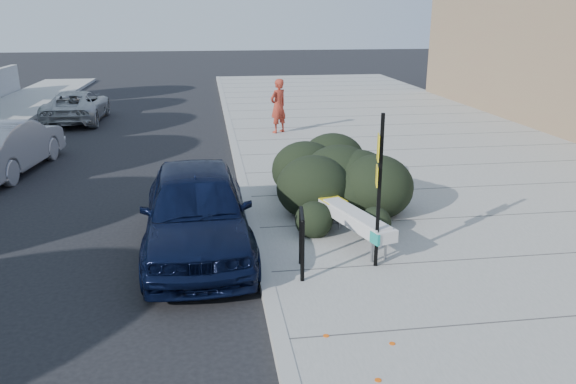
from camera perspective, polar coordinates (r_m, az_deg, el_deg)
name	(u,v)px	position (r m, az deg, el deg)	size (l,w,h in m)	color
ground	(265,281)	(9.32, -2.38, -8.99)	(120.00, 120.00, 0.00)	black
sidewalk_near	(458,178)	(15.32, 16.87, 1.36)	(11.20, 50.00, 0.15)	gray
curb_near	(244,187)	(13.93, -4.53, 0.53)	(0.22, 50.00, 0.17)	#9E9E99
bench	(355,219)	(10.20, 6.83, -2.77)	(0.99, 2.10, 0.62)	gray
bike_rack	(302,237)	(9.02, 1.41, -4.55)	(0.15, 0.70, 1.03)	black
sign_post	(379,182)	(9.08, 9.19, 1.00)	(0.13, 0.29, 2.57)	black
hedge	(341,169)	(12.34, 5.40, 2.32)	(2.07, 4.14, 1.55)	black
sedan_navy	(197,209)	(10.28, -9.26, -1.76)	(1.89, 4.70, 1.60)	black
wagon_silver	(6,145)	(17.20, -26.74, 4.24)	(1.56, 4.48, 1.48)	#9E9DA2
suv_silver	(77,106)	(24.33, -20.68, 8.17)	(2.07, 4.49, 1.25)	#A7ABAD
pedestrian	(278,106)	(19.85, -1.00, 8.74)	(0.69, 0.45, 1.88)	maroon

